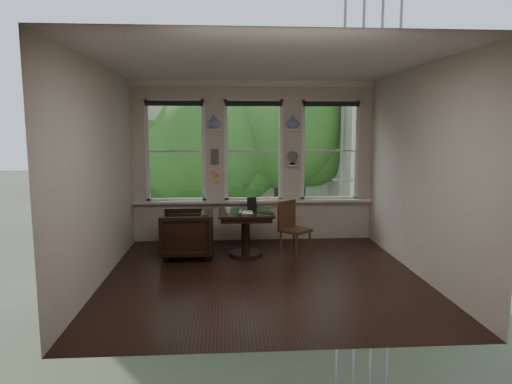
{
  "coord_description": "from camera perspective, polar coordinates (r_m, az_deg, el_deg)",
  "views": [
    {
      "loc": [
        -0.53,
        -6.34,
        2.12
      ],
      "look_at": [
        -0.04,
        0.9,
        1.11
      ],
      "focal_mm": 32.0,
      "sensor_mm": 36.0,
      "label": 1
    }
  ],
  "objects": [
    {
      "name": "intercom",
      "position": [
        8.54,
        -5.17,
        4.44
      ],
      "size": [
        0.14,
        0.06,
        0.28
      ],
      "primitive_type": "cube",
      "color": "#59544F",
      "rests_on": "ground"
    },
    {
      "name": "wall_front",
      "position": [
        4.17,
        3.49,
        -0.62
      ],
      "size": [
        4.5,
        0.0,
        4.5
      ],
      "primitive_type": "plane",
      "rotation": [
        -1.57,
        0.0,
        0.0
      ],
      "color": "beige",
      "rests_on": "ground"
    },
    {
      "name": "shelf_left",
      "position": [
        8.49,
        -5.22,
        7.8
      ],
      "size": [
        0.26,
        0.16,
        0.03
      ],
      "primitive_type": "cube",
      "color": "white",
      "rests_on": "ground"
    },
    {
      "name": "tablet",
      "position": [
        7.68,
        -0.52,
        -1.48
      ],
      "size": [
        0.17,
        0.11,
        0.22
      ],
      "primitive_type": "cube",
      "rotation": [
        -0.26,
        0.0,
        0.2
      ],
      "color": "black",
      "rests_on": "table"
    },
    {
      "name": "papers",
      "position": [
        7.5,
        -1.28,
        -2.56
      ],
      "size": [
        0.23,
        0.31,
        0.0
      ],
      "primitive_type": "cube",
      "rotation": [
        0.0,
        0.0,
        0.04
      ],
      "color": "silver",
      "rests_on": "table"
    },
    {
      "name": "drinking_glass",
      "position": [
        7.32,
        -2.12,
        -2.46
      ],
      "size": [
        0.14,
        0.14,
        0.09
      ],
      "primitive_type": "imported",
      "rotation": [
        0.0,
        0.0,
        0.19
      ],
      "color": "white",
      "rests_on": "table"
    },
    {
      "name": "mug",
      "position": [
        7.46,
        -3.54,
        -2.29
      ],
      "size": [
        0.11,
        0.11,
        0.09
      ],
      "primitive_type": "imported",
      "rotation": [
        0.0,
        0.0,
        0.18
      ],
      "color": "white",
      "rests_on": "table"
    },
    {
      "name": "ceiling",
      "position": [
        6.42,
        0.95,
        15.83
      ],
      "size": [
        4.5,
        4.5,
        0.0
      ],
      "primitive_type": "plane",
      "rotation": [
        3.14,
        0.0,
        0.0
      ],
      "color": "silver",
      "rests_on": "ground"
    },
    {
      "name": "shelf_right",
      "position": [
        8.58,
        4.59,
        7.81
      ],
      "size": [
        0.26,
        0.16,
        0.03
      ],
      "primitive_type": "cube",
      "color": "white",
      "rests_on": "ground"
    },
    {
      "name": "window_left",
      "position": [
        8.65,
        -10.0,
        5.06
      ],
      "size": [
        1.1,
        0.12,
        1.9
      ],
      "primitive_type": null,
      "color": "white",
      "rests_on": "ground"
    },
    {
      "name": "vase_left",
      "position": [
        8.49,
        -5.23,
        8.73
      ],
      "size": [
        0.24,
        0.24,
        0.25
      ],
      "primitive_type": "imported",
      "color": "silver",
      "rests_on": "shelf_left"
    },
    {
      "name": "wall_right",
      "position": [
        6.95,
        19.75,
        2.37
      ],
      "size": [
        0.0,
        4.5,
        4.5
      ],
      "primitive_type": "plane",
      "rotation": [
        1.57,
        0.0,
        -1.57
      ],
      "color": "beige",
      "rests_on": "ground"
    },
    {
      "name": "armchair_left",
      "position": [
        7.67,
        -8.63,
        -5.19
      ],
      "size": [
        0.86,
        0.83,
        0.78
      ],
      "primitive_type": "imported",
      "rotation": [
        0.0,
        0.0,
        -1.57
      ],
      "color": "black",
      "rests_on": "ground"
    },
    {
      "name": "sticky_notes",
      "position": [
        8.57,
        -5.14,
        2.11
      ],
      "size": [
        0.16,
        0.01,
        0.24
      ],
      "primitive_type": null,
      "color": "pink",
      "rests_on": "ground"
    },
    {
      "name": "side_chair_right",
      "position": [
        7.59,
        4.93,
        -4.7
      ],
      "size": [
        0.59,
        0.59,
        0.92
      ],
      "primitive_type": null,
      "rotation": [
        0.0,
        0.0,
        0.72
      ],
      "color": "#462519",
      "rests_on": "ground"
    },
    {
      "name": "window_center",
      "position": [
        8.62,
        -0.33,
        5.17
      ],
      "size": [
        1.1,
        0.12,
        1.9
      ],
      "primitive_type": null,
      "color": "white",
      "rests_on": "ground"
    },
    {
      "name": "window_right",
      "position": [
        8.83,
        9.15,
        5.14
      ],
      "size": [
        1.1,
        0.12,
        1.9
      ],
      "primitive_type": null,
      "color": "white",
      "rests_on": "ground"
    },
    {
      "name": "wall_back",
      "position": [
        8.63,
        -0.33,
        3.84
      ],
      "size": [
        4.5,
        0.0,
        4.5
      ],
      "primitive_type": "plane",
      "rotation": [
        1.57,
        0.0,
        0.0
      ],
      "color": "beige",
      "rests_on": "ground"
    },
    {
      "name": "ground",
      "position": [
        6.71,
        0.89,
        -10.47
      ],
      "size": [
        4.5,
        4.5,
        0.0
      ],
      "primitive_type": "plane",
      "color": "black",
      "rests_on": "ground"
    },
    {
      "name": "laptop",
      "position": [
        7.42,
        1.07,
        -2.58
      ],
      "size": [
        0.36,
        0.33,
        0.02
      ],
      "primitive_type": "imported",
      "rotation": [
        0.0,
        0.0,
        -0.58
      ],
      "color": "black",
      "rests_on": "table"
    },
    {
      "name": "cushion_red",
      "position": [
        7.65,
        -8.64,
        -4.73
      ],
      "size": [
        0.45,
        0.45,
        0.06
      ],
      "primitive_type": "cube",
      "color": "maroon",
      "rests_on": "armchair_left"
    },
    {
      "name": "table",
      "position": [
        7.65,
        -1.31,
        -5.22
      ],
      "size": [
        0.9,
        0.9,
        0.75
      ],
      "primitive_type": null,
      "color": "black",
      "rests_on": "ground"
    },
    {
      "name": "wall_left",
      "position": [
        6.6,
        -18.95,
        2.13
      ],
      "size": [
        0.0,
        4.5,
        4.5
      ],
      "primitive_type": "plane",
      "rotation": [
        1.57,
        0.0,
        1.57
      ],
      "color": "beige",
      "rests_on": "ground"
    },
    {
      "name": "vase_right",
      "position": [
        8.58,
        4.6,
        8.73
      ],
      "size": [
        0.24,
        0.24,
        0.25
      ],
      "primitive_type": "imported",
      "color": "silver",
      "rests_on": "shelf_right"
    },
    {
      "name": "desk_fan",
      "position": [
        8.58,
        4.57,
        4.0
      ],
      "size": [
        0.2,
        0.2,
        0.24
      ],
      "primitive_type": null,
      "color": "#59544F",
      "rests_on": "ground"
    }
  ]
}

